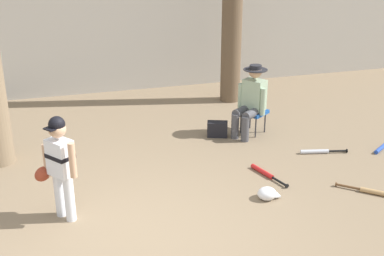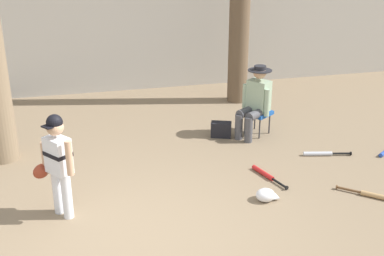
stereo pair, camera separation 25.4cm
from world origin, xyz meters
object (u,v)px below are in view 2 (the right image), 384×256
(bat_red_barrel, at_px, (265,174))
(batting_helmet_white, at_px, (266,195))
(young_ballplayer, at_px, (57,159))
(bat_wood_tan, at_px, (375,196))
(folding_stool, at_px, (258,114))
(seated_spectator, at_px, (255,100))
(handbag_beside_stool, at_px, (221,130))
(bat_aluminum_silver, at_px, (322,154))

(bat_red_barrel, relative_size, batting_helmet_white, 2.48)
(young_ballplayer, distance_m, batting_helmet_white, 2.64)
(bat_wood_tan, bearing_deg, folding_stool, 105.13)
(seated_spectator, height_order, handbag_beside_stool, seated_spectator)
(young_ballplayer, relative_size, bat_aluminum_silver, 1.76)
(bat_aluminum_silver, bearing_deg, young_ballplayer, -168.83)
(handbag_beside_stool, height_order, bat_wood_tan, handbag_beside_stool)
(seated_spectator, bearing_deg, bat_aluminum_silver, -55.53)
(young_ballplayer, xyz_separation_m, bat_wood_tan, (3.94, -0.60, -0.71))
(batting_helmet_white, bearing_deg, bat_wood_tan, -12.14)
(young_ballplayer, height_order, bat_wood_tan, young_ballplayer)
(folding_stool, distance_m, handbag_beside_stool, 0.68)
(seated_spectator, distance_m, bat_wood_tan, 2.60)
(bat_aluminum_silver, xyz_separation_m, batting_helmet_white, (-1.37, -1.07, 0.04))
(bat_aluminum_silver, bearing_deg, bat_wood_tan, -88.76)
(bat_aluminum_silver, bearing_deg, batting_helmet_white, -142.22)
(bat_red_barrel, bearing_deg, young_ballplayer, -173.31)
(bat_aluminum_silver, bearing_deg, handbag_beside_stool, 138.65)
(seated_spectator, bearing_deg, young_ballplayer, -150.27)
(young_ballplayer, relative_size, seated_spectator, 1.09)
(bat_wood_tan, bearing_deg, handbag_beside_stool, 117.70)
(folding_stool, relative_size, handbag_beside_stool, 1.64)
(young_ballplayer, height_order, bat_aluminum_silver, young_ballplayer)
(bat_red_barrel, bearing_deg, bat_aluminum_silver, 21.71)
(seated_spectator, xyz_separation_m, bat_red_barrel, (-0.40, -1.49, -0.61))
(folding_stool, bearing_deg, young_ballplayer, -150.15)
(bat_wood_tan, bearing_deg, bat_aluminum_silver, 91.24)
(bat_red_barrel, xyz_separation_m, bat_aluminum_silver, (1.12, 0.44, 0.00))
(folding_stool, height_order, seated_spectator, seated_spectator)
(young_ballplayer, xyz_separation_m, handbag_beside_stool, (2.63, 1.90, -0.61))
(seated_spectator, relative_size, handbag_beside_stool, 3.53)
(seated_spectator, relative_size, batting_helmet_white, 4.03)
(bat_wood_tan, xyz_separation_m, batting_helmet_white, (-1.40, 0.30, 0.04))
(handbag_beside_stool, relative_size, batting_helmet_white, 1.14)
(bat_aluminum_silver, xyz_separation_m, bat_wood_tan, (0.03, -1.37, 0.00))
(bat_red_barrel, distance_m, bat_aluminum_silver, 1.20)
(bat_wood_tan, relative_size, batting_helmet_white, 2.12)
(seated_spectator, bearing_deg, bat_red_barrel, -104.88)
(seated_spectator, height_order, batting_helmet_white, seated_spectator)
(folding_stool, bearing_deg, handbag_beside_stool, 178.09)
(folding_stool, bearing_deg, bat_wood_tan, -74.87)
(folding_stool, distance_m, bat_wood_tan, 2.58)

